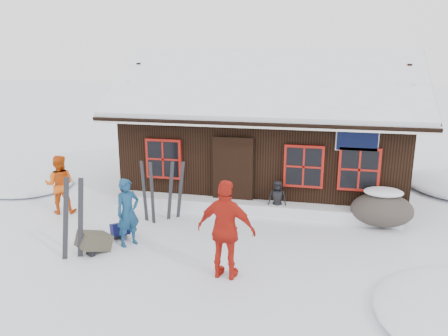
{
  "coord_description": "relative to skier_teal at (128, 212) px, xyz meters",
  "views": [
    {
      "loc": [
        3.22,
        -8.87,
        4.17
      ],
      "look_at": [
        0.75,
        2.0,
        1.3
      ],
      "focal_mm": 35.0,
      "sensor_mm": 36.0,
      "label": 1
    }
  ],
  "objects": [
    {
      "name": "backpack_blue",
      "position": [
        -0.39,
        0.33,
        -0.64
      ],
      "size": [
        0.61,
        0.63,
        0.27
      ],
      "primitive_type": "cube",
      "rotation": [
        0.0,
        0.0,
        0.65
      ],
      "color": "#101244",
      "rests_on": "ground"
    },
    {
      "name": "boulder",
      "position": [
        5.71,
        2.48,
        -0.32
      ],
      "size": [
        1.53,
        1.15,
        0.89
      ],
      "color": "#4A413B",
      "rests_on": "ground"
    },
    {
      "name": "snow_mounds",
      "position": [
        2.57,
        2.25,
        -0.78
      ],
      "size": [
        20.6,
        13.2,
        0.48
      ],
      "color": "white",
      "rests_on": "ground"
    },
    {
      "name": "ski_pair_left",
      "position": [
        -0.83,
        -0.86,
        0.09
      ],
      "size": [
        0.55,
        0.24,
        1.82
      ],
      "rotation": [
        0.0,
        0.0,
        0.34
      ],
      "color": "black",
      "rests_on": "ground"
    },
    {
      "name": "ski_pair_right",
      "position": [
        0.48,
        1.84,
        -0.03
      ],
      "size": [
        0.47,
        0.26,
        1.59
      ],
      "rotation": [
        0.0,
        0.0,
        0.47
      ],
      "color": "black",
      "rests_on": "ground"
    },
    {
      "name": "skier_orange_left",
      "position": [
        -2.71,
        1.55,
        0.03
      ],
      "size": [
        0.94,
        0.84,
        1.6
      ],
      "primitive_type": "imported",
      "rotation": [
        0.0,
        0.0,
        3.5
      ],
      "color": "#D8520F",
      "rests_on": "ground"
    },
    {
      "name": "skier_crouched",
      "position": [
        3.07,
        2.58,
        -0.28
      ],
      "size": [
        0.5,
        0.34,
        0.99
      ],
      "primitive_type": "imported",
      "rotation": [
        0.0,
        0.0,
        0.06
      ],
      "color": "black",
      "rests_on": "ground"
    },
    {
      "name": "snow_drift",
      "position": [
        2.41,
        2.63,
        -0.6
      ],
      "size": [
        7.6,
        0.6,
        0.35
      ],
      "primitive_type": "cube",
      "color": "white",
      "rests_on": "ground"
    },
    {
      "name": "mountain_hut",
      "position": [
        2.42,
        5.36,
        0.8
      ],
      "size": [
        8.9,
        6.09,
        4.42
      ],
      "color": "black",
      "rests_on": "ground"
    },
    {
      "name": "skier_orange_right",
      "position": [
        2.47,
        -0.98,
        0.2
      ],
      "size": [
        1.19,
        0.59,
        1.95
      ],
      "primitive_type": "imported",
      "rotation": [
        0.0,
        0.0,
        3.04
      ],
      "color": "red",
      "rests_on": "ground"
    },
    {
      "name": "ground",
      "position": [
        0.91,
        0.38,
        -0.78
      ],
      "size": [
        120.0,
        120.0,
        0.0
      ],
      "primitive_type": "plane",
      "color": "white",
      "rests_on": "ground"
    },
    {
      "name": "ski_poles",
      "position": [
        2.08,
        0.6,
        -0.1
      ],
      "size": [
        0.26,
        0.13,
        1.43
      ],
      "color": "black",
      "rests_on": "ground"
    },
    {
      "name": "ski_pair_mid",
      "position": [
        -0.11,
        1.44,
        -0.0
      ],
      "size": [
        0.41,
        0.18,
        1.65
      ],
      "rotation": [
        0.0,
        0.0,
        -0.35
      ],
      "color": "black",
      "rests_on": "ground"
    },
    {
      "name": "skier_teal",
      "position": [
        0.0,
        0.0,
        0.0
      ],
      "size": [
        0.63,
        0.68,
        1.55
      ],
      "primitive_type": "imported",
      "rotation": [
        0.0,
        0.0,
        0.95
      ],
      "color": "navy",
      "rests_on": "ground"
    },
    {
      "name": "backpack_olive",
      "position": [
        -0.58,
        -0.53,
        -0.6
      ],
      "size": [
        0.75,
        0.8,
        0.35
      ],
      "primitive_type": "cube",
      "rotation": [
        0.0,
        0.0,
        -0.58
      ],
      "color": "#413D2E",
      "rests_on": "ground"
    }
  ]
}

